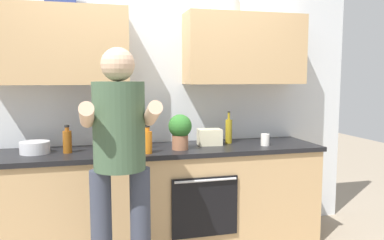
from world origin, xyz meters
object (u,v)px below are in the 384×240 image
object	(u,v)px
bottle_syrup	(67,141)
mixing_bowl	(35,147)
bottle_soy	(117,142)
cup_coffee	(265,140)
bottle_juice	(147,141)
grocery_bag_rice	(210,137)
bottle_oil	(229,131)
person_standing	(120,154)
bottle_hotsauce	(139,134)
knife_block	(112,136)
potted_herb	(180,130)

from	to	relation	value
bottle_syrup	mixing_bowl	xyz separation A→B (m)	(-0.25, 0.05, -0.05)
bottle_soy	cup_coffee	xyz separation A→B (m)	(1.32, 0.06, -0.05)
bottle_juice	grocery_bag_rice	world-z (taller)	bottle_juice
bottle_oil	bottle_syrup	size ratio (longest dim) A/B	1.31
bottle_syrup	grocery_bag_rice	bearing A→B (deg)	3.04
person_standing	bottle_soy	bearing A→B (deg)	88.20
bottle_oil	cup_coffee	distance (m)	0.35
person_standing	bottle_juice	world-z (taller)	person_standing
bottle_hotsauce	knife_block	xyz separation A→B (m)	(-0.23, 0.01, -0.01)
mixing_bowl	knife_block	bearing A→B (deg)	-5.76
bottle_juice	mixing_bowl	world-z (taller)	bottle_juice
bottle_juice	potted_herb	xyz separation A→B (m)	(0.29, 0.10, 0.07)
person_standing	bottle_syrup	distance (m)	0.79
person_standing	bottle_syrup	size ratio (longest dim) A/B	7.46
bottle_syrup	cup_coffee	distance (m)	1.71
cup_coffee	bottle_juice	bearing A→B (deg)	-175.21
bottle_juice	bottle_hotsauce	size ratio (longest dim) A/B	0.72
mixing_bowl	potted_herb	distance (m)	1.19
potted_herb	grocery_bag_rice	bearing A→B (deg)	26.01
cup_coffee	knife_block	world-z (taller)	knife_block
bottle_oil	bottle_juice	size ratio (longest dim) A/B	1.27
bottle_soy	knife_block	distance (m)	0.15
bottle_oil	potted_herb	bearing A→B (deg)	-158.99
knife_block	grocery_bag_rice	bearing A→B (deg)	5.02
knife_block	grocery_bag_rice	world-z (taller)	knife_block
cup_coffee	mixing_bowl	distance (m)	1.96
bottle_oil	bottle_soy	size ratio (longest dim) A/B	1.25
mixing_bowl	potted_herb	bearing A→B (deg)	-6.61
bottle_soy	knife_block	xyz separation A→B (m)	(-0.03, 0.15, 0.03)
cup_coffee	bottle_syrup	bearing A→B (deg)	176.84
potted_herb	bottle_juice	bearing A→B (deg)	-161.48
bottle_soy	cup_coffee	size ratio (longest dim) A/B	2.27
bottle_hotsauce	mixing_bowl	bearing A→B (deg)	175.31
bottle_juice	potted_herb	bearing A→B (deg)	18.52
bottle_juice	mixing_bowl	bearing A→B (deg)	165.04
cup_coffee	potted_herb	size ratio (longest dim) A/B	0.35
bottle_hotsauce	grocery_bag_rice	distance (m)	0.65
potted_herb	grocery_bag_rice	world-z (taller)	potted_herb
bottle_oil	mixing_bowl	size ratio (longest dim) A/B	1.28
bottle_oil	bottle_hotsauce	bearing A→B (deg)	-171.38
bottle_juice	knife_block	world-z (taller)	knife_block
bottle_soy	bottle_hotsauce	distance (m)	0.24
bottle_soy	grocery_bag_rice	distance (m)	0.87
bottle_oil	bottle_juice	distance (m)	0.86
cup_coffee	knife_block	size ratio (longest dim) A/B	0.33
mixing_bowl	bottle_soy	bearing A→B (deg)	-18.04
bottle_syrup	mixing_bowl	distance (m)	0.26
bottle_syrup	knife_block	size ratio (longest dim) A/B	0.73
bottle_oil	bottle_syrup	xyz separation A→B (m)	(-1.43, -0.11, -0.02)
cup_coffee	mixing_bowl	world-z (taller)	cup_coffee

